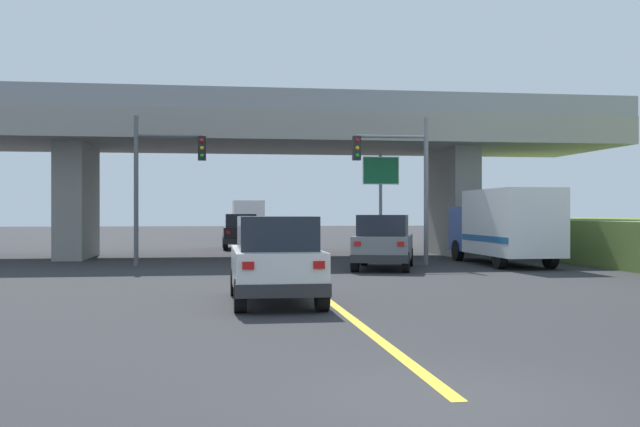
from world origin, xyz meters
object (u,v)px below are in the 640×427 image
(semi_truck_distant, at_px, (247,219))
(traffic_signal_farside, at_px, (159,172))
(suv_lead, at_px, (276,260))
(highway_sign, at_px, (381,181))
(suv_crossing, at_px, (383,242))
(sedan_oncoming, at_px, (240,231))
(box_truck, at_px, (505,225))
(traffic_signal_nearside, at_px, (402,172))

(semi_truck_distant, bearing_deg, traffic_signal_farside, -99.31)
(suv_lead, bearing_deg, highway_sign, 69.04)
(suv_lead, height_order, highway_sign, highway_sign)
(suv_lead, distance_m, semi_truck_distant, 41.66)
(suv_crossing, height_order, sedan_oncoming, same)
(box_truck, height_order, semi_truck_distant, box_truck)
(traffic_signal_nearside, bearing_deg, sedan_oncoming, 112.61)
(suv_lead, bearing_deg, traffic_signal_farside, 105.59)
(suv_crossing, xyz_separation_m, traffic_signal_farside, (-8.38, 2.85, 2.68))
(suv_lead, bearing_deg, suv_crossing, 64.02)
(semi_truck_distant, bearing_deg, highway_sign, -79.35)
(traffic_signal_nearside, relative_size, semi_truck_distant, 0.88)
(box_truck, distance_m, sedan_oncoming, 17.87)
(traffic_signal_farside, bearing_deg, suv_lead, -74.41)
(box_truck, xyz_separation_m, sedan_oncoming, (-10.03, 14.78, -0.58))
(box_truck, distance_m, traffic_signal_farside, 13.90)
(traffic_signal_farside, bearing_deg, suv_crossing, -18.76)
(suv_lead, height_order, traffic_signal_nearside, traffic_signal_nearside)
(traffic_signal_farside, relative_size, highway_sign, 1.23)
(sedan_oncoming, bearing_deg, traffic_signal_farside, -105.19)
(suv_crossing, height_order, traffic_signal_farside, traffic_signal_farside)
(sedan_oncoming, relative_size, traffic_signal_farside, 0.78)
(highway_sign, bearing_deg, traffic_signal_farside, -162.43)
(suv_lead, bearing_deg, box_truck, 48.32)
(suv_lead, xyz_separation_m, traffic_signal_nearside, (6.04, 11.86, 2.70))
(suv_lead, distance_m, highway_sign, 17.09)
(suv_crossing, relative_size, traffic_signal_nearside, 0.81)
(sedan_oncoming, relative_size, semi_truck_distant, 0.68)
(suv_lead, relative_size, box_truck, 0.62)
(sedan_oncoming, xyz_separation_m, highway_sign, (5.96, -10.36, 2.53))
(box_truck, relative_size, traffic_signal_nearside, 1.20)
(box_truck, bearing_deg, traffic_signal_farside, 174.24)
(highway_sign, bearing_deg, semi_truck_distant, 100.65)
(suv_lead, height_order, semi_truck_distant, semi_truck_distant)
(sedan_oncoming, relative_size, traffic_signal_nearside, 0.78)
(sedan_oncoming, xyz_separation_m, traffic_signal_nearside, (5.95, -14.29, 2.70))
(suv_crossing, xyz_separation_m, sedan_oncoming, (-4.74, 16.25, 0.00))
(highway_sign, bearing_deg, sedan_oncoming, 119.90)
(traffic_signal_farside, distance_m, highway_sign, 10.07)
(suv_lead, height_order, sedan_oncoming, same)
(suv_lead, distance_m, traffic_signal_farside, 13.50)
(box_truck, xyz_separation_m, traffic_signal_nearside, (-4.08, 0.49, 2.12))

